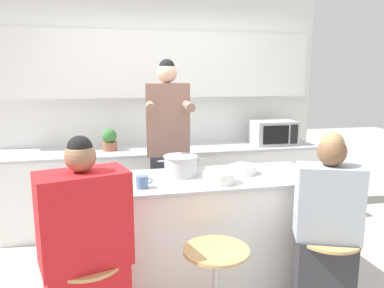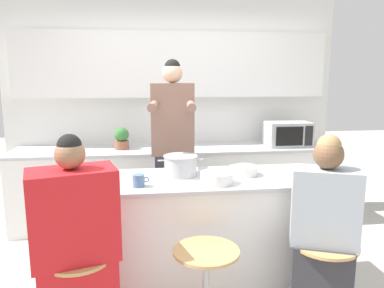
{
  "view_description": "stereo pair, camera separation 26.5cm",
  "coord_description": "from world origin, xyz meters",
  "px_view_note": "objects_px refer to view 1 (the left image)",
  "views": [
    {
      "loc": [
        -0.62,
        -2.68,
        1.71
      ],
      "look_at": [
        0.0,
        0.07,
        1.19
      ],
      "focal_mm": 35.0,
      "sensor_mm": 36.0,
      "label": 1
    },
    {
      "loc": [
        -0.36,
        -2.73,
        1.71
      ],
      "look_at": [
        0.0,
        0.07,
        1.19
      ],
      "focal_mm": 35.0,
      "sensor_mm": 36.0,
      "label": 2
    }
  ],
  "objects_px": {
    "kitchen_island": "(194,235)",
    "microwave": "(273,133)",
    "fruit_bowl": "(219,177)",
    "person_seated_near": "(326,242)",
    "cooking_pot": "(180,166)",
    "coffee_cup_near": "(142,182)",
    "banana_bunch": "(102,184)",
    "person_wrapped_blanket": "(86,263)",
    "potted_plant": "(109,140)",
    "bar_stool_center": "(216,288)",
    "person_cooking": "(168,163)",
    "bar_stool_rightmost": "(326,275)"
  },
  "relations": [
    {
      "from": "bar_stool_rightmost",
      "to": "potted_plant",
      "type": "height_order",
      "value": "potted_plant"
    },
    {
      "from": "bar_stool_rightmost",
      "to": "microwave",
      "type": "relative_size",
      "value": 1.28
    },
    {
      "from": "person_seated_near",
      "to": "potted_plant",
      "type": "xyz_separation_m",
      "value": [
        -1.37,
        2.09,
        0.39
      ]
    },
    {
      "from": "fruit_bowl",
      "to": "microwave",
      "type": "xyz_separation_m",
      "value": [
        1.16,
        1.59,
        0.05
      ]
    },
    {
      "from": "person_wrapped_blanket",
      "to": "cooking_pot",
      "type": "bearing_deg",
      "value": 29.65
    },
    {
      "from": "person_cooking",
      "to": "person_seated_near",
      "type": "bearing_deg",
      "value": -49.07
    },
    {
      "from": "kitchen_island",
      "to": "potted_plant",
      "type": "distance_m",
      "value": 1.68
    },
    {
      "from": "person_seated_near",
      "to": "cooking_pot",
      "type": "relative_size",
      "value": 3.87
    },
    {
      "from": "person_seated_near",
      "to": "bar_stool_center",
      "type": "bearing_deg",
      "value": -158.95
    },
    {
      "from": "cooking_pot",
      "to": "banana_bunch",
      "type": "height_order",
      "value": "cooking_pot"
    },
    {
      "from": "person_seated_near",
      "to": "coffee_cup_near",
      "type": "bearing_deg",
      "value": -179.42
    },
    {
      "from": "person_seated_near",
      "to": "fruit_bowl",
      "type": "distance_m",
      "value": 0.84
    },
    {
      "from": "bar_stool_center",
      "to": "banana_bunch",
      "type": "distance_m",
      "value": 1.03
    },
    {
      "from": "cooking_pot",
      "to": "microwave",
      "type": "distance_m",
      "value": 1.94
    },
    {
      "from": "kitchen_island",
      "to": "cooking_pot",
      "type": "relative_size",
      "value": 5.52
    },
    {
      "from": "bar_stool_center",
      "to": "fruit_bowl",
      "type": "relative_size",
      "value": 2.72
    },
    {
      "from": "bar_stool_rightmost",
      "to": "cooking_pot",
      "type": "bearing_deg",
      "value": 140.76
    },
    {
      "from": "fruit_bowl",
      "to": "person_seated_near",
      "type": "bearing_deg",
      "value": -36.83
    },
    {
      "from": "cooking_pot",
      "to": "coffee_cup_near",
      "type": "bearing_deg",
      "value": -141.27
    },
    {
      "from": "person_seated_near",
      "to": "banana_bunch",
      "type": "bearing_deg",
      "value": -178.47
    },
    {
      "from": "fruit_bowl",
      "to": "coffee_cup_near",
      "type": "relative_size",
      "value": 2.04
    },
    {
      "from": "coffee_cup_near",
      "to": "person_wrapped_blanket",
      "type": "bearing_deg",
      "value": -130.04
    },
    {
      "from": "banana_bunch",
      "to": "potted_plant",
      "type": "height_order",
      "value": "potted_plant"
    },
    {
      "from": "fruit_bowl",
      "to": "potted_plant",
      "type": "relative_size",
      "value": 0.98
    },
    {
      "from": "kitchen_island",
      "to": "person_cooking",
      "type": "relative_size",
      "value": 1.05
    },
    {
      "from": "person_cooking",
      "to": "bar_stool_center",
      "type": "bearing_deg",
      "value": -79.61
    },
    {
      "from": "person_cooking",
      "to": "cooking_pot",
      "type": "bearing_deg",
      "value": -82.77
    },
    {
      "from": "person_seated_near",
      "to": "coffee_cup_near",
      "type": "relative_size",
      "value": 11.58
    },
    {
      "from": "kitchen_island",
      "to": "coffee_cup_near",
      "type": "xyz_separation_m",
      "value": [
        -0.41,
        -0.17,
        0.51
      ]
    },
    {
      "from": "person_wrapped_blanket",
      "to": "microwave",
      "type": "height_order",
      "value": "person_wrapped_blanket"
    },
    {
      "from": "fruit_bowl",
      "to": "banana_bunch",
      "type": "height_order",
      "value": "fruit_bowl"
    },
    {
      "from": "bar_stool_rightmost",
      "to": "person_wrapped_blanket",
      "type": "xyz_separation_m",
      "value": [
        -1.55,
        0.01,
        0.27
      ]
    },
    {
      "from": "banana_bunch",
      "to": "fruit_bowl",
      "type": "bearing_deg",
      "value": -4.27
    },
    {
      "from": "kitchen_island",
      "to": "person_seated_near",
      "type": "bearing_deg",
      "value": -39.06
    },
    {
      "from": "person_cooking",
      "to": "coffee_cup_near",
      "type": "distance_m",
      "value": 0.83
    },
    {
      "from": "person_wrapped_blanket",
      "to": "fruit_bowl",
      "type": "xyz_separation_m",
      "value": [
        0.93,
        0.45,
        0.33
      ]
    },
    {
      "from": "kitchen_island",
      "to": "cooking_pot",
      "type": "bearing_deg",
      "value": 136.88
    },
    {
      "from": "banana_bunch",
      "to": "microwave",
      "type": "relative_size",
      "value": 0.37
    },
    {
      "from": "microwave",
      "to": "kitchen_island",
      "type": "bearing_deg",
      "value": -132.55
    },
    {
      "from": "person_cooking",
      "to": "microwave",
      "type": "xyz_separation_m",
      "value": [
        1.41,
        0.83,
        0.11
      ]
    },
    {
      "from": "bar_stool_center",
      "to": "person_wrapped_blanket",
      "type": "height_order",
      "value": "person_wrapped_blanket"
    },
    {
      "from": "bar_stool_center",
      "to": "potted_plant",
      "type": "distance_m",
      "value": 2.26
    },
    {
      "from": "kitchen_island",
      "to": "banana_bunch",
      "type": "xyz_separation_m",
      "value": [
        -0.68,
        -0.1,
        0.49
      ]
    },
    {
      "from": "person_cooking",
      "to": "microwave",
      "type": "distance_m",
      "value": 1.65
    },
    {
      "from": "fruit_bowl",
      "to": "potted_plant",
      "type": "height_order",
      "value": "potted_plant"
    },
    {
      "from": "person_cooking",
      "to": "potted_plant",
      "type": "distance_m",
      "value": 1.02
    },
    {
      "from": "kitchen_island",
      "to": "banana_bunch",
      "type": "distance_m",
      "value": 0.84
    },
    {
      "from": "kitchen_island",
      "to": "microwave",
      "type": "bearing_deg",
      "value": 47.45
    },
    {
      "from": "fruit_bowl",
      "to": "banana_bunch",
      "type": "xyz_separation_m",
      "value": [
        -0.83,
        0.06,
        -0.01
      ]
    },
    {
      "from": "person_wrapped_blanket",
      "to": "coffee_cup_near",
      "type": "relative_size",
      "value": 11.87
    }
  ]
}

